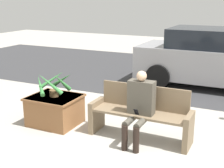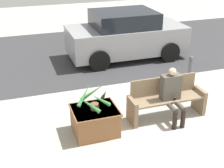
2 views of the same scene
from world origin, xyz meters
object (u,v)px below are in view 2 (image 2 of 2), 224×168
at_px(person_seated, 172,92).
at_px(bench, 166,99).
at_px(bollard_post, 190,68).
at_px(planter_box, 95,120).
at_px(potted_plant, 94,99).
at_px(parked_car, 126,35).

bearing_deg(person_seated, bench, 101.10).
bearing_deg(bollard_post, planter_box, -152.92).
relative_size(planter_box, potted_plant, 1.21).
distance_m(person_seated, potted_plant, 1.80).
bearing_deg(bollard_post, bench, -135.60).
height_order(person_seated, potted_plant, person_seated).
bearing_deg(bench, bollard_post, 44.40).
relative_size(person_seated, bollard_post, 1.64).
bearing_deg(planter_box, parked_car, 61.41).
height_order(person_seated, bollard_post, person_seated).
height_order(bench, planter_box, bench).
xyz_separation_m(bench, potted_plant, (-1.76, -0.15, 0.37)).
distance_m(bench, planter_box, 1.77).
bearing_deg(parked_car, planter_box, -118.59).
bearing_deg(parked_car, potted_plant, -118.65).
distance_m(bench, person_seated, 0.31).
distance_m(person_seated, planter_box, 1.83).
bearing_deg(potted_plant, bollard_post, 27.04).
bearing_deg(bollard_post, potted_plant, -152.96).
bearing_deg(person_seated, bollard_post, 48.25).
bearing_deg(bench, parked_car, 82.48).
bearing_deg(potted_plant, parked_car, 61.35).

